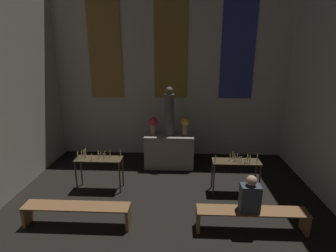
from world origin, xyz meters
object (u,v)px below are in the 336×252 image
at_px(statue, 169,113).
at_px(pew_back_right, 252,215).
at_px(person_seated, 250,196).
at_px(flower_vase_right, 185,125).
at_px(candle_rack_left, 99,163).
at_px(pew_back_left, 77,211).
at_px(candle_rack_right, 236,166).
at_px(altar, 169,150).
at_px(flower_vase_left, 153,125).

height_order(statue, pew_back_right, statue).
bearing_deg(person_seated, statue, 119.10).
height_order(flower_vase_right, candle_rack_left, flower_vase_right).
bearing_deg(pew_back_left, statue, 59.95).
bearing_deg(statue, person_seated, -60.90).
bearing_deg(candle_rack_left, person_seated, -23.72).
bearing_deg(flower_vase_right, candle_rack_left, -145.39).
height_order(candle_rack_left, pew_back_right, candle_rack_left).
bearing_deg(statue, flower_vase_right, 0.00).
xyz_separation_m(candle_rack_left, person_seated, (3.25, -1.43, 0.06)).
bearing_deg(flower_vase_right, pew_back_right, -67.22).
distance_m(candle_rack_right, pew_back_left, 3.63).
xyz_separation_m(altar, person_seated, (1.61, -2.88, 0.26)).
relative_size(statue, candle_rack_right, 1.23).
distance_m(altar, pew_back_left, 3.34).
relative_size(altar, person_seated, 2.00).
xyz_separation_m(statue, flower_vase_right, (0.46, 0.00, -0.35)).
height_order(altar, flower_vase_right, flower_vase_right).
relative_size(altar, candle_rack_right, 1.26).
relative_size(flower_vase_right, pew_back_right, 0.25).
bearing_deg(candle_rack_right, pew_back_left, -156.74).
distance_m(flower_vase_left, candle_rack_right, 2.62).
height_order(flower_vase_right, candle_rack_right, flower_vase_right).
xyz_separation_m(flower_vase_right, person_seated, (1.15, -2.88, -0.52)).
bearing_deg(candle_rack_left, pew_back_right, -23.31).
xyz_separation_m(pew_back_left, pew_back_right, (3.34, 0.00, 0.00)).
bearing_deg(pew_back_left, person_seated, 0.00).
xyz_separation_m(altar, candle_rack_right, (1.65, -1.46, 0.20)).
bearing_deg(flower_vase_left, person_seated, -54.42).
height_order(flower_vase_left, candle_rack_left, flower_vase_left).
bearing_deg(person_seated, flower_vase_left, 125.58).
xyz_separation_m(pew_back_right, person_seated, (-0.06, 0.00, 0.42)).
bearing_deg(statue, candle_rack_right, -41.54).
bearing_deg(flower_vase_left, statue, -0.00).
height_order(candle_rack_left, pew_back_left, candle_rack_left).
xyz_separation_m(statue, candle_rack_right, (1.65, -1.46, -0.92)).
bearing_deg(flower_vase_left, candle_rack_left, -129.35).
bearing_deg(flower_vase_left, altar, -0.00).
bearing_deg(candle_rack_right, pew_back_right, -89.13).
bearing_deg(candle_rack_right, person_seated, -91.67).
xyz_separation_m(altar, pew_back_right, (1.67, -2.88, -0.16)).
height_order(flower_vase_left, person_seated, flower_vase_left).
distance_m(altar, flower_vase_left, 0.90).
relative_size(candle_rack_left, pew_back_left, 0.54).
bearing_deg(pew_back_right, person_seated, 180.00).
bearing_deg(candle_rack_right, flower_vase_left, 145.26).
height_order(statue, flower_vase_left, statue).
height_order(statue, candle_rack_right, statue).
relative_size(statue, person_seated, 1.95).
bearing_deg(pew_back_left, candle_rack_left, 89.24).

